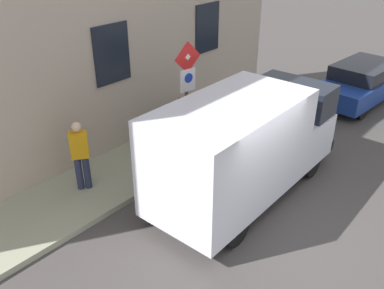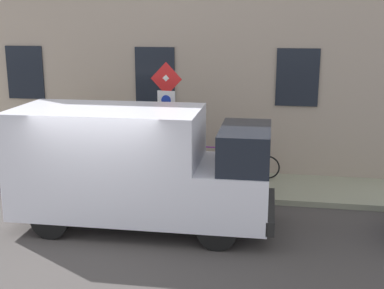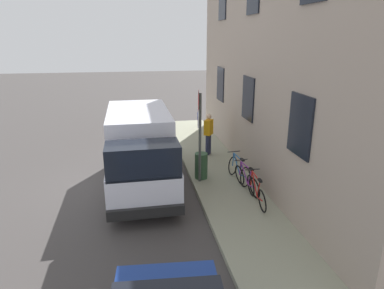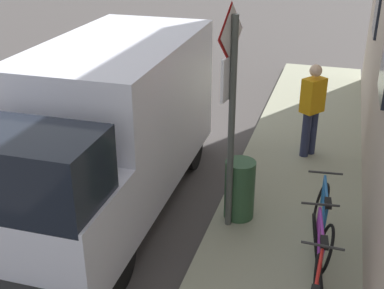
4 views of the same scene
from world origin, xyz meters
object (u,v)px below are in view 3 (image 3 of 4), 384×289
Objects in this scene: bicycle_red at (256,191)px; litter_bin at (201,166)px; sign_post_stacked at (199,123)px; bicycle_purple at (247,180)px; bicycle_blue at (239,170)px; delivery_van at (140,149)px; pedestrian at (208,133)px.

bicycle_red is 1.90× the size of litter_bin.
sign_post_stacked reaches higher than bicycle_purple.
delivery_van is at bearing 77.51° from bicycle_blue.
pedestrian is (0.93, 2.65, -1.11)m from sign_post_stacked.
bicycle_red is at bearing 173.90° from bicycle_blue.
bicycle_purple is 1.00× the size of bicycle_blue.
delivery_van is 3.58m from bicycle_purple.
bicycle_red is at bearing -59.92° from litter_bin.
bicycle_blue is 1.00× the size of pedestrian.
delivery_van is at bearing 173.85° from sign_post_stacked.
delivery_van reaches higher than pedestrian.
bicycle_red and bicycle_blue have the same top height.
sign_post_stacked is 1.62m from litter_bin.
bicycle_blue is 1.91× the size of litter_bin.
pedestrian is at bearing -0.91° from bicycle_purple.
delivery_van is 3.12× the size of pedestrian.
bicycle_red is at bearing 172.50° from bicycle_purple.
bicycle_blue is (0.00, 0.85, 0.00)m from bicycle_purple.
bicycle_purple is at bearing -36.65° from sign_post_stacked.
bicycle_blue is at bearing -6.65° from sign_post_stacked.
pedestrian is 1.91× the size of litter_bin.
pedestrian is (2.84, 2.45, -0.26)m from delivery_van.
sign_post_stacked is at bearing -119.10° from litter_bin.
bicycle_red is (1.36, -1.86, -1.67)m from sign_post_stacked.
litter_bin is at bearing 65.52° from bicycle_blue.
sign_post_stacked is 1.76× the size of pedestrian.
bicycle_red is (3.27, -2.06, -0.82)m from delivery_van.
bicycle_blue is (3.27, -0.36, -0.82)m from delivery_van.
litter_bin is (-1.22, 1.25, 0.08)m from bicycle_purple.
delivery_van is 3.13× the size of bicycle_red.
pedestrian reaches higher than bicycle_purple.
delivery_van is 3.39m from bicycle_blue.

